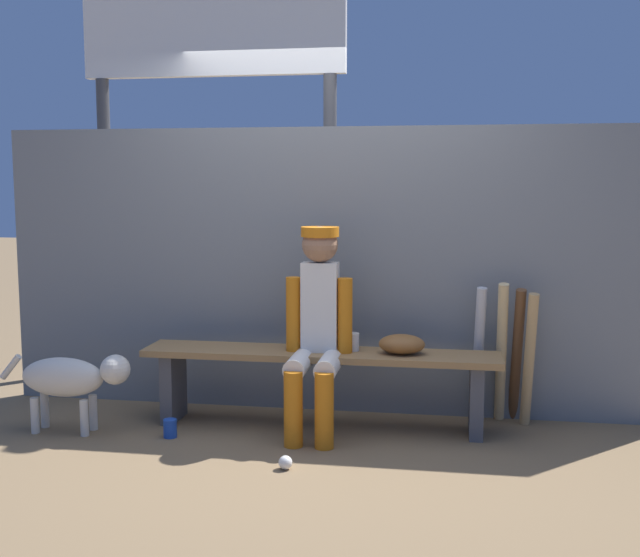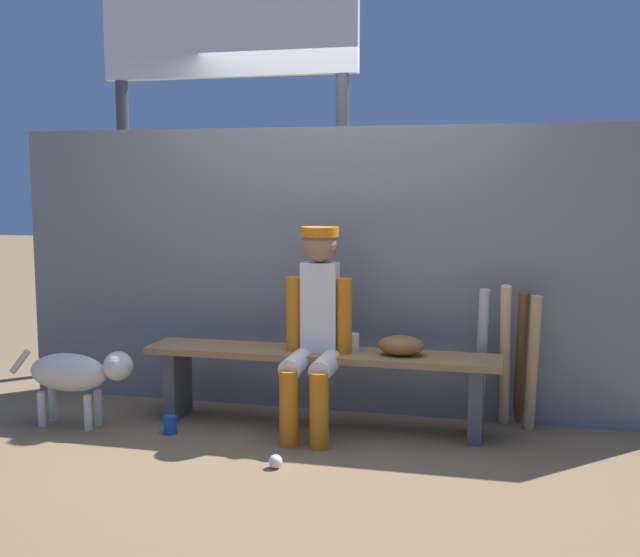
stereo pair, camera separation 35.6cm
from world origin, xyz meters
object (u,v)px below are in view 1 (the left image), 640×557
object	(u,v)px
cup_on_ground	(170,428)
cup_on_bench	(353,342)
player_seated	(317,322)
scoreboard	(221,62)
dugout_bench	(320,369)
baseball	(285,462)
dog	(71,378)
bat_wood_tan	(529,360)
bat_aluminum_silver	(478,354)
bat_wood_natural	(501,353)
baseball_glove	(402,344)
bat_wood_dark	(517,355)

from	to	relation	value
cup_on_ground	cup_on_bench	bearing A→B (deg)	20.18
player_seated	scoreboard	bearing A→B (deg)	125.88
scoreboard	dugout_bench	bearing A→B (deg)	-51.69
player_seated	cup_on_bench	size ratio (longest dim) A/B	11.37
player_seated	cup_on_bench	world-z (taller)	player_seated
baseball	dog	distance (m)	1.50
bat_wood_tan	bat_aluminum_silver	bearing A→B (deg)	167.52
dugout_bench	bat_wood_natural	bearing A→B (deg)	13.01
baseball_glove	cup_on_bench	world-z (taller)	baseball_glove
baseball_glove	bat_wood_dark	xyz separation A→B (m)	(0.70, 0.29, -0.11)
dog	dugout_bench	bearing A→B (deg)	13.09
dugout_bench	bat_wood_natural	size ratio (longest dim) A/B	2.40
dog	baseball_glove	bearing A→B (deg)	9.83
dugout_bench	cup_on_ground	world-z (taller)	dugout_bench
baseball_glove	scoreboard	distance (m)	2.68
cup_on_ground	cup_on_bench	distance (m)	1.22
bat_wood_dark	bat_wood_natural	bearing A→B (deg)	-160.17
bat_aluminum_silver	dog	size ratio (longest dim) A/B	1.03
bat_aluminum_silver	baseball_glove	bearing A→B (deg)	-149.71
player_seated	baseball	distance (m)	0.91
scoreboard	bat_wood_dark	bearing A→B (deg)	-23.29
dugout_bench	bat_wood_natural	world-z (taller)	bat_wood_natural
bat_wood_natural	baseball	distance (m)	1.60
dugout_bench	player_seated	bearing A→B (deg)	-91.33
bat_aluminum_silver	player_seated	bearing A→B (deg)	-158.52
baseball	cup_on_ground	size ratio (longest dim) A/B	0.67
player_seated	dog	world-z (taller)	player_seated
scoreboard	bat_wood_tan	bearing A→B (deg)	-24.52
dugout_bench	dog	world-z (taller)	dog
bat_aluminum_silver	cup_on_bench	size ratio (longest dim) A/B	7.93
baseball_glove	dog	distance (m)	2.01
baseball_glove	baseball	xyz separation A→B (m)	(-0.56, -0.75, -0.51)
bat_wood_natural	baseball_glove	bearing A→B (deg)	-157.09
dugout_bench	bat_wood_dark	bearing A→B (deg)	13.58
bat_wood_natural	cup_on_bench	world-z (taller)	bat_wood_natural
bat_wood_dark	cup_on_bench	distance (m)	1.04
dugout_bench	baseball	distance (m)	0.82
dugout_bench	bat_wood_dark	size ratio (longest dim) A/B	2.49
dog	scoreboard	bearing A→B (deg)	72.28
bat_wood_dark	baseball	world-z (taller)	bat_wood_dark
bat_aluminum_silver	scoreboard	bearing A→B (deg)	153.74
bat_wood_natural	scoreboard	world-z (taller)	scoreboard
dog	player_seated	bearing A→B (deg)	8.98
dugout_bench	scoreboard	xyz separation A→B (m)	(-0.97, 1.23, 2.05)
bat_wood_natural	cup_on_bench	bearing A→B (deg)	-166.77
dugout_bench	baseball_glove	world-z (taller)	baseball_glove
bat_aluminum_silver	bat_wood_dark	world-z (taller)	same
bat_wood_tan	baseball_glove	bearing A→B (deg)	-165.18
cup_on_bench	scoreboard	distance (m)	2.51
baseball_glove	player_seated	bearing A→B (deg)	-167.71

